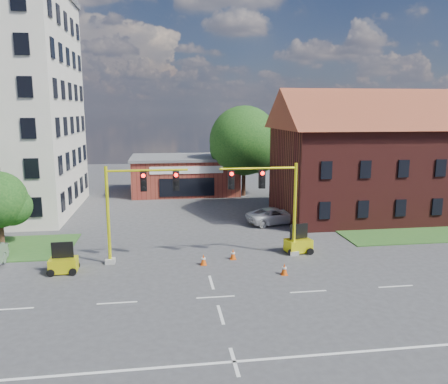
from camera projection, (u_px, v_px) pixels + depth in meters
The scene contains 16 objects.
ground at pixel (216, 297), 22.65m from camera, with size 120.00×120.00×0.00m, color #3B3B3E.
grass_verge_ne at pixel (431, 235), 33.87m from camera, with size 14.00×4.00×0.08m, color #285821.
lane_markings at pixel (224, 324), 19.72m from camera, with size 60.00×36.00×0.01m, color silver, non-canonical shape.
brick_shop at pixel (185, 174), 51.44m from camera, with size 12.40×8.40×4.30m.
townhouse_row at pixel (391, 151), 39.60m from camera, with size 21.00×11.00×11.50m.
tree_large at pixel (247, 143), 48.86m from camera, with size 8.14×7.76×10.12m.
tree_nw_front at pixel (1, 202), 30.45m from camera, with size 4.19×3.99×5.43m.
signal_mast_west at pixel (134, 202), 27.17m from camera, with size 5.30×0.60×6.20m.
signal_mast_east at pixel (271, 198), 28.36m from camera, with size 5.30×0.60×6.20m.
trailer_west at pixel (63, 264), 25.95m from camera, with size 1.63×1.12×1.82m.
trailer_east at pixel (298, 244), 29.67m from camera, with size 1.88×1.44×1.92m.
cone_a at pixel (203, 260), 27.32m from camera, with size 0.40×0.40×0.70m.
cone_b at pixel (233, 254), 28.37m from camera, with size 0.40×0.40×0.70m.
cone_c at pixel (284, 269), 25.68m from camera, with size 0.40×0.40×0.70m.
cone_d at pixel (306, 246), 30.14m from camera, with size 0.40×0.40×0.70m.
pickup_white at pixel (275, 216), 37.37m from camera, with size 2.28×4.94×1.37m, color white.
Camera 1 is at (-2.53, -21.12, 9.51)m, focal length 35.00 mm.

